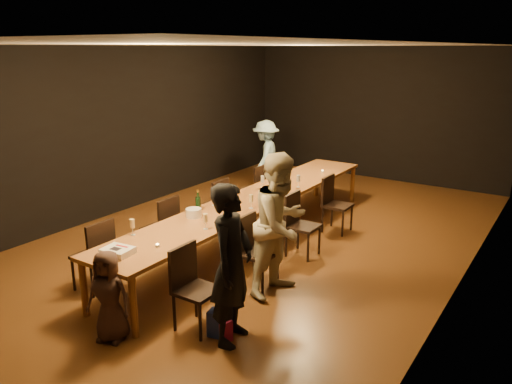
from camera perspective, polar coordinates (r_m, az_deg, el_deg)
The scene contains 30 objects.
ground at distance 7.89m, azimuth -0.14°, elevation -5.86°, with size 10.00×10.00×0.00m, color #492812.
room_shell at distance 7.37m, azimuth -0.15°, elevation 9.29°, with size 6.04×10.04×3.02m.
table at distance 7.66m, azimuth -0.14°, elevation -0.99°, with size 0.90×6.00×0.75m.
chair_right_0 at distance 5.49m, azimuth -6.73°, elevation -11.01°, with size 0.42×0.42×0.93m, color black, non-canonical shape.
chair_right_1 at distance 6.36m, azimuth 0.27°, elevation -6.95°, with size 0.42×0.42×0.93m, color black, non-canonical shape.
chair_right_2 at distance 7.32m, azimuth 5.42°, elevation -3.83°, with size 0.42×0.42×0.93m, color black, non-canonical shape.
chair_right_3 at distance 8.35m, azimuth 9.32°, elevation -1.44°, with size 0.42×0.42×0.93m, color black, non-canonical shape.
chair_left_0 at distance 6.62m, azimuth -18.17°, elevation -6.83°, with size 0.42×0.42×0.93m, color black, non-canonical shape.
chair_left_1 at distance 7.36m, azimuth -10.91°, elevation -3.96°, with size 0.42×0.42×0.93m, color black, non-canonical shape.
chair_left_2 at distance 8.21m, azimuth -5.10°, elevation -1.60°, with size 0.42×0.42×0.93m, color black, non-canonical shape.
chair_left_3 at distance 9.13m, azimuth -0.43°, elevation 0.32°, with size 0.42×0.42×0.93m, color black, non-canonical shape.
woman_birthday at distance 5.09m, azimuth -2.79°, elevation -8.30°, with size 0.62×0.41×1.70m, color black.
woman_tan at distance 6.08m, azimuth 2.85°, elevation -3.72°, with size 0.87×0.68×1.78m, color beige.
man_blue at distance 10.47m, azimuth 1.10°, elevation 4.06°, with size 0.99×0.57×1.53m, color #9CD0F2.
child at distance 5.47m, azimuth -16.48°, elevation -11.34°, with size 0.48×0.32×0.99m, color #3F2923.
gift_bag_red at distance 5.45m, azimuth -3.73°, elevation -15.29°, with size 0.20×0.11×0.24m, color #BD1C56.
gift_bag_blue at distance 5.49m, azimuth -4.20°, elevation -14.76°, with size 0.23×0.15×0.29m, color #273EA9.
birthday_cake at distance 5.78m, azimuth -15.53°, elevation -6.53°, with size 0.35×0.30×0.08m.
plate_stack at distance 6.81m, azimuth -7.14°, elevation -2.37°, with size 0.21×0.21×0.12m, color white.
champagne_bottle at distance 7.04m, azimuth -6.65°, elevation -0.93°, with size 0.07×0.07×0.31m, color black, non-canonical shape.
ice_bucket at distance 7.96m, azimuth 2.32°, elevation 0.82°, with size 0.19×0.19×0.21m, color #A8A8AC.
wineglass_0 at distance 6.28m, azimuth -13.94°, elevation -3.92°, with size 0.06×0.06×0.21m, color beige, non-canonical shape.
wineglass_1 at distance 6.32m, azimuth -5.80°, elevation -3.38°, with size 0.06×0.06×0.21m, color beige, non-canonical shape.
wineglass_2 at distance 7.26m, azimuth -4.85°, elevation -0.76°, with size 0.06×0.06×0.21m, color silver, non-canonical shape.
wineglass_3 at distance 7.10m, azimuth -0.57°, elevation -1.09°, with size 0.06×0.06×0.21m, color beige, non-canonical shape.
wineglass_4 at distance 8.14m, azimuth 0.75°, elevation 1.17°, with size 0.06×0.06×0.21m, color silver, non-canonical shape.
wineglass_5 at distance 8.21m, azimuth 4.86°, elevation 1.24°, with size 0.06×0.06×0.21m, color silver, non-canonical shape.
tealight_near at distance 5.89m, azimuth -11.20°, elevation -6.04°, with size 0.05×0.05×0.03m, color #B2B7B2.
tealight_mid at distance 7.65m, azimuth 1.26°, elevation -0.51°, with size 0.05×0.05×0.03m, color #B2B7B2.
tealight_far at distance 9.28m, azimuth 7.60°, elevation 2.34°, with size 0.05×0.05×0.03m, color #B2B7B2.
Camera 1 is at (4.04, -6.10, 2.96)m, focal length 35.00 mm.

